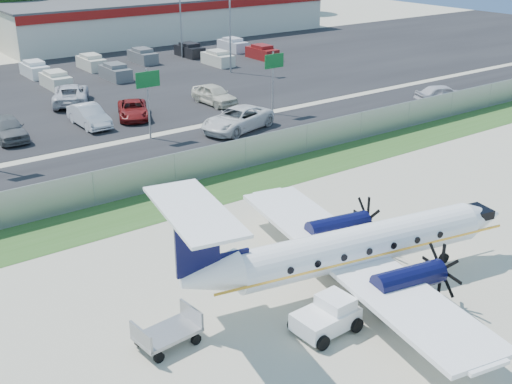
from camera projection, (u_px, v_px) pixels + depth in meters
ground at (339, 286)px, 27.16m from camera, size 170.00×170.00×0.00m
grass_verge at (194, 196)px, 36.12m from camera, size 170.00×4.00×0.02m
access_road at (138, 162)px, 41.35m from camera, size 170.00×8.00×0.02m
parking_lot at (32, 97)px, 57.03m from camera, size 170.00×32.00×0.02m
perimeter_fence at (175, 170)px, 37.23m from camera, size 120.00×0.06×1.99m
building_east at (168, 17)px, 86.53m from camera, size 44.40×12.40×5.24m
sign_mid at (148, 89)px, 44.50m from camera, size 1.80×0.26×5.00m
sign_right at (274, 70)px, 50.47m from camera, size 1.80×0.26×5.00m
light_pole_ne at (230, 21)px, 64.37m from camera, size 0.90×0.35×9.09m
light_pole_se at (180, 11)px, 71.83m from camera, size 0.90×0.35×9.09m
aircraft at (353, 247)px, 26.36m from camera, size 16.13×15.81×4.92m
pushback_tug at (328, 316)px, 23.99m from camera, size 2.49×1.82×1.31m
baggage_cart_near at (167, 332)px, 23.14m from camera, size 2.40×1.57×1.20m
baggage_cart_far at (351, 265)px, 28.01m from camera, size 2.02×1.63×0.92m
cone_starboard_wing at (232, 230)px, 31.53m from camera, size 0.43×0.43×0.61m
road_car_mid at (237, 130)px, 47.78m from camera, size 6.64×4.38×1.70m
road_car_east at (442, 103)px, 54.97m from camera, size 5.12×3.60×1.62m
parked_car_b at (10, 139)px, 45.74m from camera, size 2.18×5.03×1.69m
parked_car_c at (90, 126)px, 48.74m from camera, size 1.74×4.94×1.63m
parked_car_d at (134, 118)px, 50.78m from camera, size 3.99×5.42×1.37m
parked_car_e at (215, 104)px, 54.70m from camera, size 2.15×4.98×1.67m
parked_car_g at (72, 104)px, 54.83m from camera, size 5.01×6.74×1.70m
far_parking_rows at (15, 86)px, 60.76m from camera, size 56.00×10.00×1.60m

